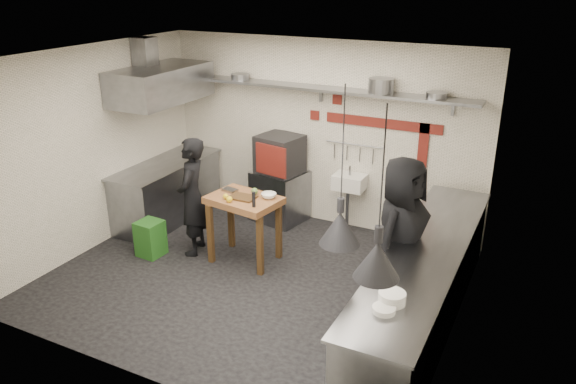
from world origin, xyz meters
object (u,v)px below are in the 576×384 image
at_px(green_bin, 150,238).
at_px(chef_left, 192,197).
at_px(chef_right, 400,236).
at_px(oven_stand, 280,196).
at_px(prep_table, 245,229).
at_px(combi_oven, 280,154).

distance_m(green_bin, chef_left, 0.84).
distance_m(chef_left, chef_right, 2.93).
bearing_deg(oven_stand, green_bin, -108.41).
bearing_deg(prep_table, chef_left, -163.65).
relative_size(green_bin, prep_table, 0.54).
height_order(oven_stand, green_bin, oven_stand).
xyz_separation_m(oven_stand, chef_right, (2.36, -1.62, 0.53)).
bearing_deg(chef_right, combi_oven, 66.93).
relative_size(oven_stand, prep_table, 0.87).
bearing_deg(combi_oven, green_bin, -108.71).
bearing_deg(green_bin, chef_right, 4.14).
xyz_separation_m(green_bin, prep_table, (1.24, 0.47, 0.21)).
height_order(green_bin, prep_table, prep_table).
bearing_deg(oven_stand, combi_oven, -51.27).
relative_size(prep_table, chef_right, 0.50).
bearing_deg(oven_stand, chef_left, -99.63).
bearing_deg(green_bin, chef_left, 36.71).
height_order(combi_oven, chef_right, chef_right).
distance_m(combi_oven, green_bin, 2.29).
bearing_deg(chef_left, chef_right, 69.36).
height_order(prep_table, chef_right, chef_right).
xyz_separation_m(combi_oven, chef_right, (2.35, -1.60, -0.16)).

